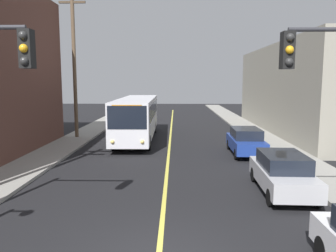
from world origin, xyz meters
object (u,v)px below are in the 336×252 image
(city_bus, at_px, (137,116))
(parked_car_silver, at_px, (282,173))
(parked_car_blue, at_px, (246,141))
(utility_pole_mid, at_px, (74,54))

(city_bus, distance_m, parked_car_silver, 14.45)
(city_bus, distance_m, parked_car_blue, 9.01)
(parked_car_silver, bearing_deg, city_bus, 120.18)
(parked_car_silver, bearing_deg, parked_car_blue, 89.67)
(parked_car_blue, relative_size, utility_pole_mid, 0.38)
(parked_car_silver, height_order, parked_car_blue, same)
(parked_car_blue, bearing_deg, utility_pole_mid, 155.51)
(parked_car_blue, xyz_separation_m, utility_pole_mid, (-12.12, 5.52, 5.70))
(utility_pole_mid, bearing_deg, parked_car_silver, -46.60)
(city_bus, bearing_deg, parked_car_silver, -59.82)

